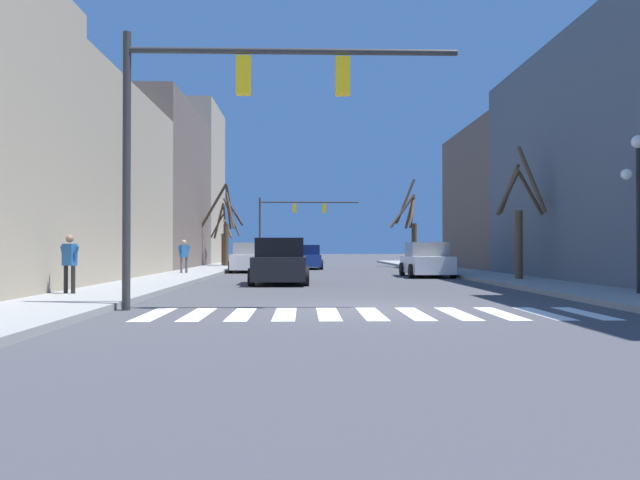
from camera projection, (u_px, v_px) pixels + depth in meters
ground_plane at (367, 309)px, 13.93m from camera, size 240.00×240.00×0.00m
sidewalk_left at (53, 307)px, 13.74m from camera, size 2.75×90.00×0.15m
building_row_left at (117, 180)px, 33.20m from camera, size 6.00×47.27×12.80m
building_row_right at (623, 156)px, 24.79m from camera, size 6.00×35.43×12.09m
crosswalk_stripes at (371, 314)px, 12.97m from camera, size 9.45×2.60×0.01m
traffic_signal_near at (226, 107)px, 13.83m from camera, size 7.45×0.28×6.16m
traffic_signal_far at (291, 214)px, 56.15m from camera, size 9.00×0.28×5.88m
street_lamp_right_corner at (638, 181)px, 16.76m from camera, size 0.95×0.36×4.27m
car_driving_toward_lane at (251, 258)px, 35.15m from camera, size 2.11×4.68×1.65m
car_parked_left_far at (306, 258)px, 40.31m from camera, size 2.12×4.76×1.55m
car_at_intersection at (426, 261)px, 29.40m from camera, size 2.11×4.24×1.63m
car_parked_left_mid at (280, 263)px, 23.76m from camera, size 2.19×4.52×1.74m
pedestrian_waiting_at_curb at (70, 259)px, 16.75m from camera, size 0.64×0.38×1.58m
pedestrian_on_left_sidewalk at (184, 253)px, 30.18m from camera, size 0.57×0.52×1.61m
street_tree_left_mid at (411, 228)px, 44.52m from camera, size 2.04×2.80×6.15m
street_tree_right_mid at (520, 218)px, 24.76m from camera, size 2.15×1.52×5.27m
street_tree_left_near at (224, 235)px, 43.71m from camera, size 2.08×2.40×4.72m
street_tree_right_near at (226, 226)px, 42.52m from camera, size 2.87×2.95×5.61m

